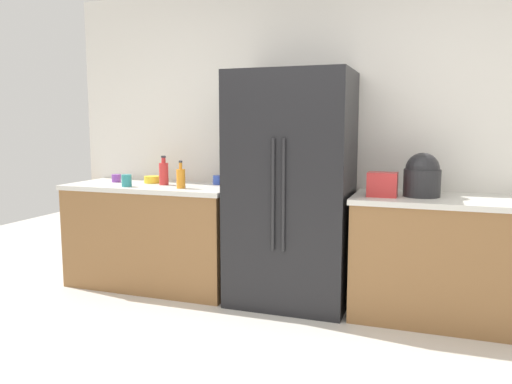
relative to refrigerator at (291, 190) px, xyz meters
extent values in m
cube|color=silver|center=(0.17, 0.41, 0.38)|extent=(4.72, 0.10, 2.62)
cube|color=olive|center=(-1.27, 0.02, -0.49)|extent=(1.51, 0.66, 0.88)
cube|color=silver|center=(-1.27, 0.02, -0.03)|extent=(1.54, 0.69, 0.04)
cube|color=olive|center=(1.13, 0.02, -0.49)|extent=(1.23, 0.66, 0.88)
cube|color=silver|center=(1.13, 0.02, -0.03)|extent=(1.26, 0.69, 0.04)
cube|color=black|center=(0.00, 0.00, 0.00)|extent=(0.95, 0.67, 1.86)
cylinder|color=#262628|center=(-0.04, -0.35, 0.00)|extent=(0.02, 0.02, 0.84)
cylinder|color=#262628|center=(0.04, -0.35, 0.00)|extent=(0.02, 0.02, 0.84)
cube|color=red|center=(0.72, -0.08, 0.08)|extent=(0.21, 0.15, 0.18)
cylinder|color=#262628|center=(0.99, 0.02, 0.09)|extent=(0.27, 0.27, 0.20)
sphere|color=#262628|center=(0.99, 0.02, 0.19)|extent=(0.25, 0.25, 0.25)
cylinder|color=red|center=(-1.17, 0.04, 0.09)|extent=(0.08, 0.08, 0.19)
cylinder|color=red|center=(-1.17, 0.04, 0.21)|extent=(0.04, 0.04, 0.05)
cylinder|color=#333338|center=(-1.17, 0.04, 0.24)|extent=(0.04, 0.04, 0.02)
cylinder|color=orange|center=(-0.91, -0.13, 0.07)|extent=(0.07, 0.07, 0.16)
cylinder|color=orange|center=(-0.91, -0.13, 0.18)|extent=(0.03, 0.03, 0.06)
cylinder|color=#333338|center=(-0.91, -0.13, 0.21)|extent=(0.03, 0.03, 0.02)
cylinder|color=purple|center=(-1.70, 0.08, 0.03)|extent=(0.08, 0.08, 0.07)
cylinder|color=teal|center=(-1.41, -0.19, 0.04)|extent=(0.08, 0.08, 0.10)
cylinder|color=blue|center=(-0.73, 0.22, 0.03)|extent=(0.09, 0.09, 0.08)
cylinder|color=yellow|center=(-1.35, 0.12, 0.02)|extent=(0.14, 0.14, 0.06)
camera|label=1|loc=(1.06, -3.85, 0.51)|focal=35.22mm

